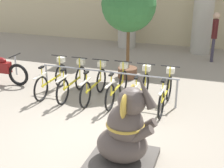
% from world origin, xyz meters
% --- Properties ---
extents(ground_plane, '(60.00, 60.00, 0.00)m').
position_xyz_m(ground_plane, '(0.00, 0.00, 0.00)').
color(ground_plane, gray).
extents(bike_rack, '(3.73, 0.05, 0.77)m').
position_xyz_m(bike_rack, '(-0.41, 1.95, 0.61)').
color(bike_rack, gray).
rests_on(bike_rack, ground_plane).
extents(bicycle_0, '(0.48, 1.77, 0.96)m').
position_xyz_m(bicycle_0, '(-1.98, 1.81, 0.40)').
color(bicycle_0, black).
rests_on(bicycle_0, ground_plane).
extents(bicycle_1, '(0.48, 1.77, 0.96)m').
position_xyz_m(bicycle_1, '(-1.35, 1.81, 0.40)').
color(bicycle_1, black).
rests_on(bicycle_1, ground_plane).
extents(bicycle_2, '(0.48, 1.77, 0.96)m').
position_xyz_m(bicycle_2, '(-0.73, 1.81, 0.40)').
color(bicycle_2, black).
rests_on(bicycle_2, ground_plane).
extents(bicycle_3, '(0.48, 1.77, 0.96)m').
position_xyz_m(bicycle_3, '(-0.10, 1.86, 0.40)').
color(bicycle_3, black).
rests_on(bicycle_3, ground_plane).
extents(bicycle_4, '(0.48, 1.77, 0.96)m').
position_xyz_m(bicycle_4, '(0.52, 1.85, 0.40)').
color(bicycle_4, black).
rests_on(bicycle_4, ground_plane).
extents(bicycle_5, '(0.48, 1.77, 0.96)m').
position_xyz_m(bicycle_5, '(1.15, 1.85, 0.40)').
color(bicycle_5, black).
rests_on(bicycle_5, ground_plane).
extents(elephant_statue, '(1.16, 1.16, 1.76)m').
position_xyz_m(elephant_statue, '(0.89, -0.76, 0.60)').
color(elephant_statue, '#4C4742').
rests_on(elephant_statue, ground_plane).
extents(person_pedestrian, '(0.24, 0.47, 1.79)m').
position_xyz_m(person_pedestrian, '(2.07, 6.50, 1.09)').
color(person_pedestrian, '#383342').
rests_on(person_pedestrian, ground_plane).
extents(potted_tree, '(1.62, 1.62, 3.08)m').
position_xyz_m(potted_tree, '(-0.38, 3.74, 2.21)').
color(potted_tree, brown).
rests_on(potted_tree, ground_plane).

